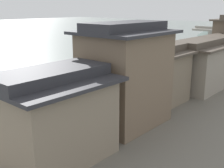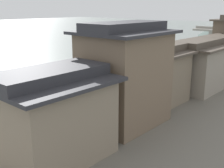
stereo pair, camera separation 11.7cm
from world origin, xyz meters
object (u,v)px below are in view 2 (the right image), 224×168
house_waterfront_narrow (195,66)px  house_waterfront_far (218,58)px  boat_moored_second (139,79)px  boat_moored_third (176,78)px  house_waterfront_nearest (52,115)px  house_waterfront_second (124,75)px  house_waterfront_tall (162,74)px  boat_midriver_drifting (120,68)px  boat_moored_far (34,127)px  boat_midriver_upstream (111,103)px

house_waterfront_narrow → house_waterfront_far: (-0.02, 6.92, 0.00)m
boat_moored_second → house_waterfront_narrow: 10.52m
boat_moored_third → house_waterfront_nearest: (5.89, -27.38, 3.64)m
house_waterfront_second → house_waterfront_tall: (-0.59, 6.96, -1.28)m
boat_moored_third → boat_midriver_drifting: 11.44m
house_waterfront_far → house_waterfront_narrow: bearing=-89.9°
boat_moored_third → house_waterfront_nearest: bearing=-77.9°
boat_moored_second → house_waterfront_nearest: house_waterfront_nearest is taller
boat_moored_second → boat_moored_far: 20.72m
boat_midriver_drifting → house_waterfront_narrow: bearing=-20.2°
boat_moored_far → house_waterfront_nearest: (6.65, -2.63, 3.71)m
boat_moored_second → boat_moored_far: bearing=-81.3°
house_waterfront_nearest → house_waterfront_narrow: (-0.10, 21.20, 0.00)m
boat_midriver_upstream → house_waterfront_far: house_waterfront_far is taller
boat_moored_far → boat_midriver_upstream: bearing=83.6°
house_waterfront_second → boat_moored_second: bearing=122.1°
house_waterfront_nearest → boat_midriver_drifting: bearing=122.2°
boat_midriver_upstream → house_waterfront_tall: 6.62m
boat_midriver_drifting → house_waterfront_tall: 21.33m
boat_moored_far → house_waterfront_far: house_waterfront_far is taller
boat_midriver_drifting → house_waterfront_narrow: size_ratio=0.58×
boat_moored_far → boat_midriver_upstream: 9.56m
boat_moored_far → boat_midriver_drifting: 27.11m
house_waterfront_nearest → house_waterfront_second: 7.84m
house_waterfront_second → house_waterfront_far: size_ratio=1.28×
boat_moored_second → boat_midriver_upstream: boat_moored_second is taller
house_waterfront_far → house_waterfront_second: bearing=-90.1°
boat_midriver_upstream → house_waterfront_narrow: bearing=58.8°
house_waterfront_nearest → house_waterfront_far: (-0.12, 28.12, 0.01)m
boat_moored_second → house_waterfront_second: house_waterfront_second is taller
house_waterfront_tall → house_waterfront_far: 13.44m
boat_moored_far → house_waterfront_tall: 13.95m
boat_moored_far → house_waterfront_nearest: 8.06m
boat_moored_third → house_waterfront_second: 21.05m
house_waterfront_tall → house_waterfront_far: bearing=87.4°
boat_midriver_drifting → house_waterfront_tall: size_ratio=0.69×
house_waterfront_narrow → house_waterfront_far: same height
house_waterfront_second → house_waterfront_far: house_waterfront_second is taller
boat_moored_far → house_waterfront_narrow: size_ratio=0.78×
house_waterfront_nearest → house_waterfront_second: (-0.14, 7.73, 1.30)m
boat_moored_second → house_waterfront_narrow: bearing=-11.1°
house_waterfront_nearest → house_waterfront_tall: same height
house_waterfront_tall → boat_moored_far: bearing=-116.2°
boat_moored_third → boat_midriver_drifting: (-11.44, 0.17, -0.10)m
boat_midriver_upstream → house_waterfront_nearest: (5.59, -12.13, 3.68)m
boat_midriver_drifting → house_waterfront_nearest: size_ratio=0.55×
boat_midriver_upstream → house_waterfront_narrow: size_ratio=0.73×
house_waterfront_tall → house_waterfront_far: same height
boat_midriver_drifting → house_waterfront_narrow: (17.23, -6.34, 3.75)m
boat_moored_third → house_waterfront_nearest: house_waterfront_nearest is taller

